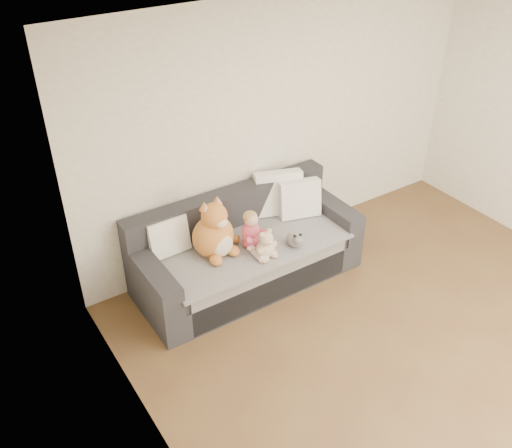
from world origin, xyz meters
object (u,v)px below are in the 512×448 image
at_px(teddy_bear, 266,247).
at_px(toddler, 253,234).
at_px(sofa, 245,252).
at_px(sippy_cup, 259,249).
at_px(plush_cat, 215,233).

bearing_deg(teddy_bear, toddler, 88.80).
bearing_deg(teddy_bear, sofa, 82.16).
xyz_separation_m(toddler, sippy_cup, (-0.01, -0.12, -0.11)).
bearing_deg(plush_cat, sofa, -3.07).
relative_size(plush_cat, sippy_cup, 5.71).
relative_size(sofa, teddy_bear, 7.47).
bearing_deg(plush_cat, teddy_bear, -50.36).
bearing_deg(sippy_cup, sofa, 84.58).
bearing_deg(toddler, sippy_cup, -97.96).
bearing_deg(toddler, sofa, 79.04).
relative_size(sofa, sippy_cup, 20.70).
bearing_deg(plush_cat, toddler, -29.80).
relative_size(teddy_bear, sippy_cup, 2.77).
height_order(toddler, sippy_cup, toddler).
relative_size(plush_cat, teddy_bear, 2.06).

